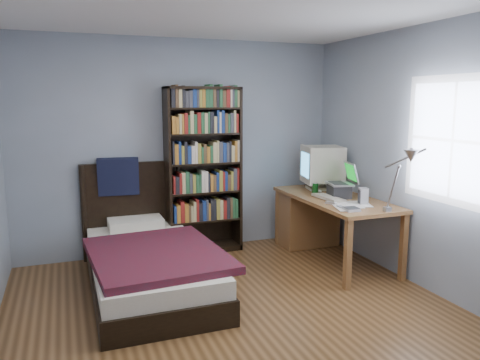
{
  "coord_description": "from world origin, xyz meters",
  "views": [
    {
      "loc": [
        -1.28,
        -3.3,
        1.8
      ],
      "look_at": [
        0.3,
        0.89,
        1.03
      ],
      "focal_mm": 35.0,
      "sensor_mm": 36.0,
      "label": 1
    }
  ],
  "objects_px": {
    "desk": "(314,215)",
    "keyboard": "(329,198)",
    "bed": "(147,260)",
    "speaker": "(363,196)",
    "crt_monitor": "(321,165)",
    "soda_can": "(315,188)",
    "desk_lamp": "(408,163)",
    "bookshelf": "(203,171)",
    "laptop": "(341,188)"
  },
  "relations": [
    {
      "from": "desk",
      "to": "desk_lamp",
      "type": "bearing_deg",
      "value": -90.61
    },
    {
      "from": "keyboard",
      "to": "bookshelf",
      "type": "bearing_deg",
      "value": 137.89
    },
    {
      "from": "crt_monitor",
      "to": "keyboard",
      "type": "bearing_deg",
      "value": -111.52
    },
    {
      "from": "speaker",
      "to": "desk_lamp",
      "type": "bearing_deg",
      "value": -80.29
    },
    {
      "from": "speaker",
      "to": "bed",
      "type": "bearing_deg",
      "value": -174.45
    },
    {
      "from": "desk",
      "to": "keyboard",
      "type": "distance_m",
      "value": 0.63
    },
    {
      "from": "speaker",
      "to": "bookshelf",
      "type": "relative_size",
      "value": 0.09
    },
    {
      "from": "laptop",
      "to": "bed",
      "type": "bearing_deg",
      "value": 178.73
    },
    {
      "from": "desk",
      "to": "desk_lamp",
      "type": "height_order",
      "value": "desk_lamp"
    },
    {
      "from": "laptop",
      "to": "bookshelf",
      "type": "height_order",
      "value": "bookshelf"
    },
    {
      "from": "desk",
      "to": "soda_can",
      "type": "relative_size",
      "value": 13.32
    },
    {
      "from": "crt_monitor",
      "to": "desk",
      "type": "bearing_deg",
      "value": -170.15
    },
    {
      "from": "laptop",
      "to": "desk_lamp",
      "type": "bearing_deg",
      "value": -93.7
    },
    {
      "from": "laptop",
      "to": "desk_lamp",
      "type": "xyz_separation_m",
      "value": [
        -0.07,
        -1.14,
        0.43
      ]
    },
    {
      "from": "laptop",
      "to": "speaker",
      "type": "relative_size",
      "value": 2.24
    },
    {
      "from": "laptop",
      "to": "soda_can",
      "type": "distance_m",
      "value": 0.32
    },
    {
      "from": "keyboard",
      "to": "bed",
      "type": "height_order",
      "value": "bed"
    },
    {
      "from": "crt_monitor",
      "to": "bed",
      "type": "distance_m",
      "value": 2.36
    },
    {
      "from": "keyboard",
      "to": "bookshelf",
      "type": "distance_m",
      "value": 1.48
    },
    {
      "from": "desk",
      "to": "bed",
      "type": "relative_size",
      "value": 0.76
    },
    {
      "from": "desk_lamp",
      "to": "soda_can",
      "type": "relative_size",
      "value": 5.37
    },
    {
      "from": "desk_lamp",
      "to": "speaker",
      "type": "xyz_separation_m",
      "value": [
        0.1,
        0.75,
        -0.45
      ]
    },
    {
      "from": "desk_lamp",
      "to": "bookshelf",
      "type": "xyz_separation_m",
      "value": [
        -1.26,
        2.0,
        -0.29
      ]
    },
    {
      "from": "desk_lamp",
      "to": "desk",
      "type": "bearing_deg",
      "value": 89.39
    },
    {
      "from": "keyboard",
      "to": "bed",
      "type": "xyz_separation_m",
      "value": [
        -1.97,
        0.09,
        -0.49
      ]
    },
    {
      "from": "laptop",
      "to": "desk_lamp",
      "type": "relative_size",
      "value": 0.58
    },
    {
      "from": "soda_can",
      "to": "bookshelf",
      "type": "relative_size",
      "value": 0.06
    },
    {
      "from": "keyboard",
      "to": "speaker",
      "type": "bearing_deg",
      "value": -64.87
    },
    {
      "from": "desk",
      "to": "soda_can",
      "type": "xyz_separation_m",
      "value": [
        -0.11,
        -0.21,
        0.37
      ]
    },
    {
      "from": "keyboard",
      "to": "soda_can",
      "type": "xyz_separation_m",
      "value": [
        0.01,
        0.31,
        0.05
      ]
    },
    {
      "from": "desk",
      "to": "crt_monitor",
      "type": "bearing_deg",
      "value": 9.85
    },
    {
      "from": "soda_can",
      "to": "bookshelf",
      "type": "xyz_separation_m",
      "value": [
        -1.17,
        0.59,
        0.19
      ]
    },
    {
      "from": "laptop",
      "to": "crt_monitor",
      "type": "bearing_deg",
      "value": 85.76
    },
    {
      "from": "laptop",
      "to": "bed",
      "type": "height_order",
      "value": "bed"
    },
    {
      "from": "desk",
      "to": "keyboard",
      "type": "xyz_separation_m",
      "value": [
        -0.12,
        -0.52,
        0.33
      ]
    },
    {
      "from": "desk_lamp",
      "to": "bookshelf",
      "type": "distance_m",
      "value": 2.38
    },
    {
      "from": "desk",
      "to": "crt_monitor",
      "type": "xyz_separation_m",
      "value": [
        0.09,
        0.02,
        0.61
      ]
    },
    {
      "from": "laptop",
      "to": "keyboard",
      "type": "relative_size",
      "value": 0.9
    },
    {
      "from": "bed",
      "to": "desk_lamp",
      "type": "bearing_deg",
      "value": -29.75
    },
    {
      "from": "crt_monitor",
      "to": "soda_can",
      "type": "relative_size",
      "value": 4.42
    },
    {
      "from": "crt_monitor",
      "to": "speaker",
      "type": "xyz_separation_m",
      "value": [
        -0.02,
        -0.89,
        -0.21
      ]
    },
    {
      "from": "speaker",
      "to": "bookshelf",
      "type": "height_order",
      "value": "bookshelf"
    },
    {
      "from": "bookshelf",
      "to": "bed",
      "type": "bearing_deg",
      "value": -135.22
    },
    {
      "from": "keyboard",
      "to": "bed",
      "type": "bearing_deg",
      "value": 173.21
    },
    {
      "from": "desk_lamp",
      "to": "bed",
      "type": "distance_m",
      "value": 2.6
    },
    {
      "from": "laptop",
      "to": "keyboard",
      "type": "bearing_deg",
      "value": -166.83
    },
    {
      "from": "crt_monitor",
      "to": "soda_can",
      "type": "bearing_deg",
      "value": -132.09
    },
    {
      "from": "crt_monitor",
      "to": "laptop",
      "type": "height_order",
      "value": "crt_monitor"
    },
    {
      "from": "crt_monitor",
      "to": "laptop",
      "type": "relative_size",
      "value": 1.41
    },
    {
      "from": "desk_lamp",
      "to": "crt_monitor",
      "type": "bearing_deg",
      "value": 86.14
    }
  ]
}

